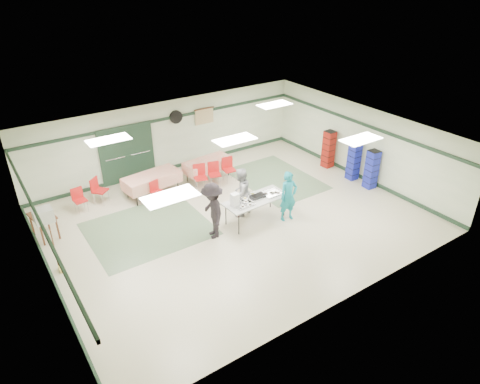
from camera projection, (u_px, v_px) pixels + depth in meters
floor at (235, 219)px, 13.48m from camera, size 11.00×11.00×0.00m
ceiling at (235, 139)px, 12.18m from camera, size 11.00×11.00×0.00m
wall_back at (169, 136)px, 16.11m from camera, size 11.00×0.00×11.00m
wall_front at (346, 257)px, 9.56m from camera, size 11.00×0.00×11.00m
wall_left at (42, 240)px, 10.13m from camera, size 0.00×9.00×9.00m
wall_right at (361, 142)px, 15.53m from camera, size 0.00×9.00×9.00m
trim_back at (168, 118)px, 15.75m from camera, size 11.00×0.06×0.10m
baseboard_back at (172, 167)px, 16.70m from camera, size 11.00×0.06×0.12m
trim_left at (36, 214)px, 9.81m from camera, size 0.06×9.00×0.10m
baseboard_left at (54, 282)px, 10.76m from camera, size 0.06×9.00×0.12m
trim_right at (363, 124)px, 15.18m from camera, size 0.06×9.00×0.10m
baseboard_right at (356, 174)px, 16.13m from camera, size 0.06×9.00×0.12m
green_patch_a at (149, 229)px, 12.98m from camera, size 3.50×3.00×0.01m
green_patch_b at (276, 179)px, 15.94m from camera, size 2.50×3.50×0.01m
double_door_left at (114, 157)px, 15.13m from camera, size 0.90×0.06×2.10m
double_door_right at (140, 151)px, 15.59m from camera, size 0.90×0.06×2.10m
door_frame at (127, 154)px, 15.34m from camera, size 2.00×0.03×2.15m
wall_fan at (176, 117)px, 15.87m from camera, size 0.50×0.10×0.50m
scroll_banner at (204, 116)px, 16.56m from camera, size 0.80×0.02×0.60m
serving_table at (256, 200)px, 13.09m from camera, size 2.09×0.92×0.76m
sheet_tray_right at (272, 194)px, 13.33m from camera, size 0.57×0.44×0.02m
sheet_tray_mid at (251, 199)px, 13.06m from camera, size 0.64×0.50×0.02m
sheet_tray_left at (243, 205)px, 12.74m from camera, size 0.63×0.49×0.02m
baking_pan at (258, 196)px, 13.13m from camera, size 0.47×0.30×0.08m
foam_box_stack at (235, 200)px, 12.62m from camera, size 0.22×0.21×0.40m
volunteer_teal at (288, 196)px, 13.11m from camera, size 0.64×0.46×1.62m
volunteer_grey at (240, 192)px, 13.34m from camera, size 0.94×0.83×1.61m
volunteer_dark at (212, 211)px, 12.25m from camera, size 0.88×1.23×1.73m
dining_table_a at (208, 164)px, 15.71m from camera, size 1.83×0.96×0.77m
dining_table_b at (152, 180)px, 14.63m from camera, size 2.03×1.10×0.77m
chair_a at (214, 171)px, 15.27m from camera, size 0.52×0.52×0.88m
chair_b at (200, 174)px, 14.98m from camera, size 0.54×0.54×0.94m
chair_c at (228, 167)px, 15.57m from camera, size 0.47×0.47×0.91m
chair_d at (156, 189)px, 14.19m from camera, size 0.46×0.46×0.79m
chair_loose_a at (97, 188)px, 14.12m from camera, size 0.59×0.59×0.90m
chair_loose_b at (79, 197)px, 13.68m from camera, size 0.43×0.43×0.82m
crate_stack_blue_a at (354, 161)px, 15.62m from camera, size 0.37×0.37×1.41m
crate_stack_red at (329, 149)px, 16.55m from camera, size 0.40×0.40×1.47m
crate_stack_blue_b at (372, 169)px, 15.01m from camera, size 0.39×0.39×1.42m
printer_table at (43, 218)px, 12.31m from camera, size 0.72×0.96×0.74m
office_printer at (43, 215)px, 11.87m from camera, size 0.52×0.46×0.40m
broom at (55, 249)px, 10.93m from camera, size 0.07×0.22×1.31m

